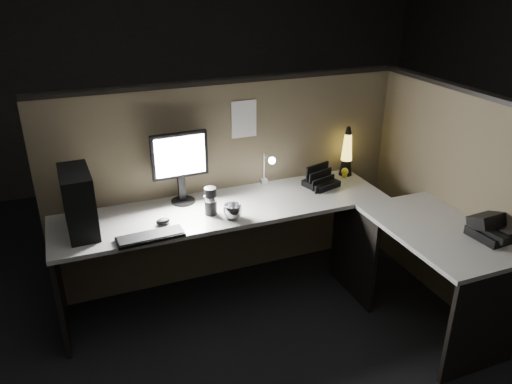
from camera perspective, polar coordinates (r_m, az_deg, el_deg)
name	(u,v)px	position (r m, az deg, el deg)	size (l,w,h in m)	color
floor	(278,340)	(3.41, 2.58, -16.59)	(6.00, 6.00, 0.00)	black
room_shell	(284,95)	(2.65, 3.24, 10.96)	(6.00, 6.00, 6.00)	silver
partition_back	(230,183)	(3.74, -3.01, 1.03)	(2.66, 0.06, 1.50)	brown
partition_right	(448,199)	(3.73, 21.13, -0.75)	(0.06, 1.66, 1.50)	brown
desk	(289,240)	(3.32, 3.82, -5.53)	(2.60, 1.60, 0.73)	#B1AFA7
pc_tower	(78,202)	(3.21, -19.63, -1.08)	(0.17, 0.38, 0.40)	black
monitor	(180,161)	(3.42, -8.67, 3.53)	(0.39, 0.17, 0.50)	black
keyboard	(151,237)	(3.10, -11.96, -5.02)	(0.41, 0.14, 0.02)	black
mouse	(163,221)	(3.24, -10.59, -3.31)	(0.09, 0.07, 0.04)	black
clip_lamp	(268,168)	(3.67, 1.37, 2.76)	(0.05, 0.20, 0.26)	white
organizer	(321,181)	(3.76, 7.39, 1.27)	(0.27, 0.25, 0.17)	black
lava_lamp	(347,155)	(3.95, 10.32, 4.16)	(0.10, 0.10, 0.39)	black
travel_mug	(211,201)	(3.29, -5.21, -1.05)	(0.08, 0.08, 0.19)	black
steel_mug	(233,212)	(3.25, -2.67, -2.26)	(0.12, 0.12, 0.10)	#BABAC1
figurine	(345,171)	(3.94, 10.12, 2.32)	(0.06, 0.06, 0.06)	yellow
pinned_paper	(244,119)	(3.58, -1.38, 8.32)	(0.19, 0.00, 0.27)	white
desk_phone	(493,227)	(3.35, 25.42, -3.65)	(0.28, 0.29, 0.16)	black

